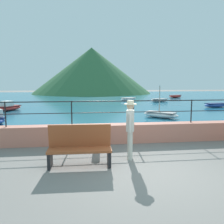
% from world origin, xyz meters
% --- Properties ---
extents(ground_plane, '(120.00, 120.00, 0.00)m').
position_xyz_m(ground_plane, '(0.00, 0.00, 0.00)').
color(ground_plane, slate).
extents(promenade_wall, '(20.00, 0.56, 0.70)m').
position_xyz_m(promenade_wall, '(0.00, 3.20, 0.35)').
color(promenade_wall, tan).
rests_on(promenade_wall, ground).
extents(railing, '(18.44, 0.04, 0.90)m').
position_xyz_m(railing, '(0.00, 3.20, 1.34)').
color(railing, black).
rests_on(railing, promenade_wall).
extents(lake_water, '(64.00, 44.32, 0.06)m').
position_xyz_m(lake_water, '(0.00, 25.84, 0.03)').
color(lake_water, '#236B89').
rests_on(lake_water, ground).
extents(hill_main, '(23.26, 23.26, 8.93)m').
position_xyz_m(hill_main, '(0.25, 41.63, 4.46)').
color(hill_main, '#33663D').
rests_on(hill_main, ground).
extents(bench_main, '(1.72, 0.62, 1.13)m').
position_xyz_m(bench_main, '(-2.01, 0.88, 0.56)').
color(bench_main, '#9E4C28').
rests_on(bench_main, ground).
extents(person_walking, '(0.38, 0.56, 1.75)m').
position_xyz_m(person_walking, '(-0.54, 1.24, 0.98)').
color(person_walking, beige).
rests_on(person_walking, ground).
extents(bollard, '(0.24, 0.24, 0.67)m').
position_xyz_m(bollard, '(-1.49, 2.06, 0.34)').
color(bollard, '#4C4C51').
rests_on(bollard, ground).
extents(boat_0, '(2.42, 1.27, 0.36)m').
position_xyz_m(boat_0, '(9.88, 13.95, 0.26)').
color(boat_0, '#2D4C9E').
rests_on(boat_0, lake_water).
extents(boat_1, '(2.46, 1.84, 0.36)m').
position_xyz_m(boat_1, '(11.36, 26.55, 0.26)').
color(boat_1, red).
rests_on(boat_1, lake_water).
extents(boat_2, '(1.81, 2.46, 0.76)m').
position_xyz_m(boat_2, '(-7.54, 13.77, 0.33)').
color(boat_2, red).
rests_on(boat_2, lake_water).
extents(boat_3, '(2.30, 2.22, 2.00)m').
position_xyz_m(boat_3, '(2.97, 8.63, 0.26)').
color(boat_3, white).
rests_on(boat_3, lake_water).
extents(boat_4, '(2.46, 1.52, 0.36)m').
position_xyz_m(boat_4, '(6.78, 20.00, 0.26)').
color(boat_4, white).
rests_on(boat_4, lake_water).
extents(boat_6, '(2.42, 1.99, 0.36)m').
position_xyz_m(boat_6, '(3.65, 22.06, 0.26)').
color(boat_6, white).
rests_on(boat_6, lake_water).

